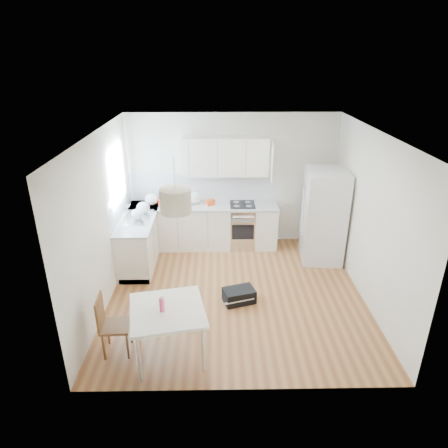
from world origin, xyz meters
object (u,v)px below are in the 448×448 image
Objects in this scene: refrigerator at (324,216)px; dining_chair at (116,325)px; gym_bag at (239,295)px; dining_table at (168,314)px.

dining_chair is (-3.40, -2.65, -0.45)m from refrigerator.
dining_chair is 1.76× the size of gym_bag.
refrigerator is at bearing 34.02° from dining_table.
gym_bag is (1.00, 1.23, -0.55)m from dining_table.
refrigerator is 1.61× the size of dining_table.
refrigerator is 4.34m from dining_chair.
gym_bag is at bearing 39.60° from dining_table.
refrigerator reaches higher than dining_table.
refrigerator is 2.04× the size of dining_chair.
dining_table is (-2.69, -2.73, -0.23)m from refrigerator.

